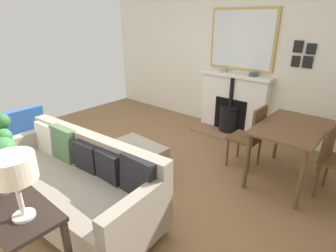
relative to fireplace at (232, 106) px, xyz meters
name	(u,v)px	position (x,y,z in m)	size (l,w,h in m)	color
ground_plane	(113,180)	(2.49, -0.36, -0.47)	(5.37, 5.50, 0.01)	olive
wall_left	(224,53)	(-0.20, -0.36, 0.90)	(0.12, 5.50, 2.72)	silver
fireplace	(232,106)	(0.00, 0.00, 0.00)	(0.62, 1.30, 1.06)	#93664C
mirror_over_mantel	(242,40)	(-0.11, 0.00, 1.15)	(0.04, 1.17, 1.00)	tan
mantel_bowl_near	(224,71)	(-0.02, -0.24, 0.61)	(0.14, 0.14, 0.04)	#9E9384
mantel_bowl_far	(254,75)	(-0.02, 0.32, 0.62)	(0.16, 0.16, 0.05)	#334C56
sofa	(74,183)	(3.12, -0.14, -0.10)	(0.99, 2.07, 0.83)	#B2B2B7
ottoman	(132,159)	(2.24, -0.23, -0.21)	(0.69, 0.77, 0.42)	#B2B2B7
armchair_accent	(19,130)	(2.96, -1.86, -0.02)	(0.68, 0.60, 0.80)	#4C3321
table_lamp_far_end	(13,170)	(3.83, 0.53, 0.66)	(0.27, 0.27, 0.44)	beige
dining_table	(291,134)	(1.04, 1.33, 0.19)	(1.10, 0.71, 0.76)	brown
dining_chair_near_fireplace	(252,133)	(1.04, 0.84, 0.06)	(0.41, 0.41, 0.90)	brown
dining_chair_by_back_wall	(335,157)	(1.03, 1.83, 0.05)	(0.44, 0.44, 0.85)	brown
photo_gallery_row	(303,55)	(-0.13, 1.00, 0.98)	(0.02, 0.31, 0.38)	black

